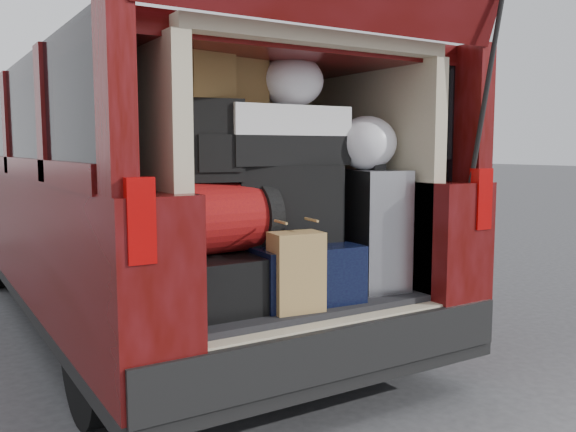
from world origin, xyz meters
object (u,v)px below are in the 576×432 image
black_hardshell (208,279)px  navy_hardshell (290,268)px  twotone_duffel (279,136)px  silver_roller (370,229)px  red_duffel (218,218)px  black_soft_case (283,203)px  backpack (213,141)px  kraft_bag (296,272)px

black_hardshell → navy_hardshell: size_ratio=0.99×
twotone_duffel → silver_roller: bearing=-14.8°
red_duffel → black_soft_case: size_ratio=0.97×
black_soft_case → backpack: size_ratio=1.40×
navy_hardshell → backpack: 0.73m
black_hardshell → backpack: 0.63m
kraft_bag → silver_roller: bearing=25.4°
navy_hardshell → red_duffel: red_duffel is taller
silver_roller → kraft_bag: (-0.58, -0.20, -0.13)m
silver_roller → kraft_bag: bearing=-152.9°
backpack → twotone_duffel: backpack is taller
silver_roller → backpack: 0.96m
black_soft_case → twotone_duffel: twotone_duffel is taller
silver_roller → backpack: size_ratio=1.66×
navy_hardshell → silver_roller: bearing=-4.3°
backpack → red_duffel: bearing=-28.5°
backpack → twotone_duffel: 0.38m
navy_hardshell → black_soft_case: size_ratio=1.20×
black_hardshell → silver_roller: (0.87, -0.10, 0.18)m
black_hardshell → twotone_duffel: (0.40, 0.03, 0.66)m
kraft_bag → black_soft_case: black_soft_case is taller
black_hardshell → backpack: (0.03, -0.02, 0.63)m
silver_roller → red_duffel: 0.84m
kraft_bag → twotone_duffel: 0.69m
kraft_bag → red_duffel: red_duffel is taller
kraft_bag → red_duffel: (-0.25, 0.27, 0.23)m
black_hardshell → red_duffel: red_duffel is taller
navy_hardshell → twotone_duffel: (-0.02, 0.06, 0.64)m
red_duffel → black_soft_case: black_soft_case is taller
kraft_bag → backpack: bearing=139.9°
silver_roller → kraft_bag: 0.62m
navy_hardshell → black_hardshell: bearing=179.7°
navy_hardshell → red_duffel: (-0.38, 0.00, 0.27)m
navy_hardshell → kraft_bag: size_ratio=1.74×
black_soft_case → backpack: bearing=-165.5°
twotone_duffel → navy_hardshell: bearing=-71.7°
twotone_duffel → black_soft_case: bearing=-74.0°
silver_roller → black_soft_case: 0.50m
backpack → black_soft_case: bearing=14.5°
red_duffel → black_soft_case: 0.37m
navy_hardshell → twotone_duffel: twotone_duffel is taller
kraft_bag → backpack: 0.69m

